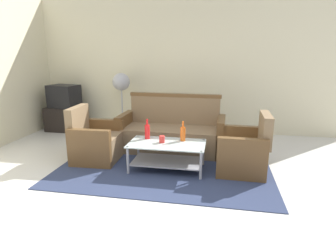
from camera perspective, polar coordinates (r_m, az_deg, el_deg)
ground_plane at (r=3.50m, az=-2.51°, el=-13.88°), size 14.00×14.00×0.00m
wall_back at (r=6.11m, az=3.92°, el=12.01°), size 6.52×0.12×2.80m
rug at (r=4.36m, az=-0.51°, el=-7.87°), size 3.10×2.20×0.01m
couch at (r=4.91m, az=0.77°, el=-1.42°), size 1.82×0.80×0.96m
armchair_left at (r=4.64m, az=-14.42°, el=-3.24°), size 0.73×0.78×0.85m
armchair_right at (r=4.21m, az=14.97°, el=-5.12°), size 0.71×0.77×0.85m
coffee_table at (r=4.11m, az=-0.21°, el=-5.30°), size 1.10×0.60×0.40m
bottle_red at (r=4.26m, az=-4.21°, el=-1.07°), size 0.08×0.08×0.30m
bottle_orange at (r=4.14m, az=3.03°, el=-1.52°), size 0.08×0.08×0.29m
cup at (r=4.08m, az=-1.23°, el=-2.68°), size 0.08×0.08×0.10m
tv_stand at (r=6.62m, az=-19.87°, el=1.40°), size 0.80×0.50×0.52m
television at (r=6.53m, az=-20.23°, el=5.67°), size 0.66×0.53×0.48m
pedestal_fan at (r=5.99m, az=-9.41°, el=8.09°), size 0.36×0.36×1.27m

